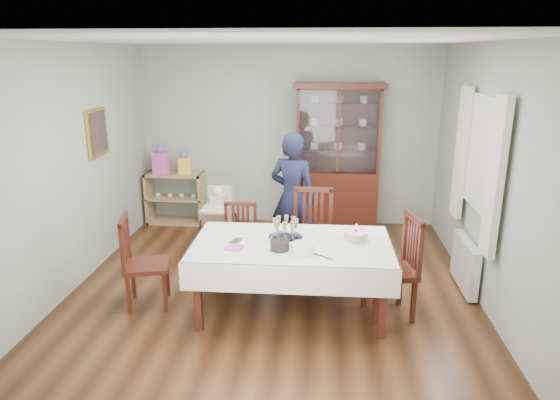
# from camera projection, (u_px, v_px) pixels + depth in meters

# --- Properties ---
(floor) EXTENTS (5.00, 5.00, 0.00)m
(floor) POSITION_uv_depth(u_px,v_px,m) (272.00, 292.00, 5.59)
(floor) COLOR #593319
(floor) RESTS_ON ground
(room_shell) EXTENTS (5.00, 5.00, 5.00)m
(room_shell) POSITION_uv_depth(u_px,v_px,m) (276.00, 134.00, 5.62)
(room_shell) COLOR #9EAA99
(room_shell) RESTS_ON floor
(dining_table) EXTENTS (2.01, 1.17, 0.76)m
(dining_table) POSITION_uv_depth(u_px,v_px,m) (292.00, 277.00, 5.09)
(dining_table) COLOR #4A1912
(dining_table) RESTS_ON floor
(china_cabinet) EXTENTS (1.30, 0.48, 2.18)m
(china_cabinet) POSITION_uv_depth(u_px,v_px,m) (338.00, 156.00, 7.37)
(china_cabinet) COLOR #4A1912
(china_cabinet) RESTS_ON floor
(sideboard) EXTENTS (0.90, 0.38, 0.80)m
(sideboard) POSITION_uv_depth(u_px,v_px,m) (176.00, 198.00, 7.80)
(sideboard) COLOR tan
(sideboard) RESTS_ON floor
(picture_frame) EXTENTS (0.04, 0.48, 0.58)m
(picture_frame) POSITION_uv_depth(u_px,v_px,m) (97.00, 132.00, 6.07)
(picture_frame) COLOR gold
(picture_frame) RESTS_ON room_shell
(window) EXTENTS (0.04, 1.02, 1.22)m
(window) POSITION_uv_depth(u_px,v_px,m) (483.00, 155.00, 5.26)
(window) COLOR white
(window) RESTS_ON room_shell
(curtain_left) EXTENTS (0.07, 0.30, 1.55)m
(curtain_left) POSITION_uv_depth(u_px,v_px,m) (496.00, 178.00, 4.70)
(curtain_left) COLOR silver
(curtain_left) RESTS_ON room_shell
(curtain_right) EXTENTS (0.07, 0.30, 1.55)m
(curtain_right) POSITION_uv_depth(u_px,v_px,m) (461.00, 153.00, 5.88)
(curtain_right) COLOR silver
(curtain_right) RESTS_ON room_shell
(radiator) EXTENTS (0.10, 0.80, 0.55)m
(radiator) POSITION_uv_depth(u_px,v_px,m) (465.00, 264.00, 5.62)
(radiator) COLOR white
(radiator) RESTS_ON floor
(chair_far_left) EXTENTS (0.43, 0.43, 0.89)m
(chair_far_left) POSITION_uv_depth(u_px,v_px,m) (240.00, 257.00, 5.88)
(chair_far_left) COLOR #4A1912
(chair_far_left) RESTS_ON floor
(chair_far_right) EXTENTS (0.48, 0.48, 1.07)m
(chair_far_right) POSITION_uv_depth(u_px,v_px,m) (312.00, 254.00, 5.84)
(chair_far_right) COLOR #4A1912
(chair_far_right) RESTS_ON floor
(chair_end_left) EXTENTS (0.53, 0.53, 0.99)m
(chair_end_left) POSITION_uv_depth(u_px,v_px,m) (146.00, 279.00, 5.25)
(chair_end_left) COLOR #4A1912
(chair_end_left) RESTS_ON floor
(chair_end_right) EXTENTS (0.56, 0.56, 1.05)m
(chair_end_right) POSITION_uv_depth(u_px,v_px,m) (391.00, 286.00, 5.05)
(chair_end_right) COLOR #4A1912
(chair_end_right) RESTS_ON floor
(woman) EXTENTS (0.71, 0.59, 1.67)m
(woman) POSITION_uv_depth(u_px,v_px,m) (293.00, 198.00, 6.26)
(woman) COLOR black
(woman) RESTS_ON floor
(high_chair) EXTENTS (0.47, 0.47, 0.98)m
(high_chair) POSITION_uv_depth(u_px,v_px,m) (219.00, 231.00, 6.42)
(high_chair) COLOR black
(high_chair) RESTS_ON floor
(champagne_tray) EXTENTS (0.35, 0.35, 0.21)m
(champagne_tray) POSITION_uv_depth(u_px,v_px,m) (285.00, 232.00, 5.08)
(champagne_tray) COLOR silver
(champagne_tray) RESTS_ON dining_table
(birthday_cake) EXTENTS (0.27, 0.27, 0.19)m
(birthday_cake) POSITION_uv_depth(u_px,v_px,m) (356.00, 237.00, 5.01)
(birthday_cake) COLOR white
(birthday_cake) RESTS_ON dining_table
(plate_stack_dark) EXTENTS (0.22, 0.22, 0.09)m
(plate_stack_dark) POSITION_uv_depth(u_px,v_px,m) (280.00, 245.00, 4.80)
(plate_stack_dark) COLOR black
(plate_stack_dark) RESTS_ON dining_table
(plate_stack_white) EXTENTS (0.25, 0.25, 0.09)m
(plate_stack_white) POSITION_uv_depth(u_px,v_px,m) (302.00, 248.00, 4.72)
(plate_stack_white) COLOR white
(plate_stack_white) RESTS_ON dining_table
(napkin_stack) EXTENTS (0.18, 0.18, 0.02)m
(napkin_stack) POSITION_uv_depth(u_px,v_px,m) (234.00, 248.00, 4.83)
(napkin_stack) COLOR #E052B0
(napkin_stack) RESTS_ON dining_table
(cutlery) EXTENTS (0.16, 0.20, 0.01)m
(cutlery) POSITION_uv_depth(u_px,v_px,m) (233.00, 240.00, 5.03)
(cutlery) COLOR silver
(cutlery) RESTS_ON dining_table
(cake_knife) EXTENTS (0.24, 0.19, 0.01)m
(cake_knife) POSITION_uv_depth(u_px,v_px,m) (320.00, 256.00, 4.65)
(cake_knife) COLOR silver
(cake_knife) RESTS_ON dining_table
(gift_bag_pink) EXTENTS (0.24, 0.16, 0.44)m
(gift_bag_pink) POSITION_uv_depth(u_px,v_px,m) (161.00, 161.00, 7.63)
(gift_bag_pink) COLOR #E052B0
(gift_bag_pink) RESTS_ON sideboard
(gift_bag_orange) EXTENTS (0.23, 0.20, 0.35)m
(gift_bag_orange) POSITION_uv_depth(u_px,v_px,m) (184.00, 164.00, 7.61)
(gift_bag_orange) COLOR yellow
(gift_bag_orange) RESTS_ON sideboard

